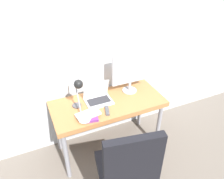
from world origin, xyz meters
The scene contains 10 objects.
ground_plane centered at (0.00, 0.00, 0.00)m, with size 12.00×12.00×0.00m, color #70665B.
wall_back centered at (0.00, 0.65, 1.30)m, with size 8.00×0.05×2.60m.
desk centered at (0.00, 0.29, 0.66)m, with size 1.31×0.59×0.74m.
laptop centered at (-0.10, 0.36, 0.79)m, with size 0.30×0.24×0.24m.
monitor centered at (0.34, 0.41, 1.04)m, with size 0.47×0.18×0.53m.
desk_lamp centered at (-0.35, 0.23, 1.05)m, with size 0.10×0.27×0.44m.
office_chair centered at (-0.15, -0.52, 0.61)m, with size 0.63×0.62×1.08m.
book_stack centered at (-0.29, 0.12, 0.77)m, with size 0.27×0.20×0.05m.
tv_remote centered at (-0.08, 0.14, 0.75)m, with size 0.08×0.16×0.02m.
game_controller centered at (-0.35, 0.08, 0.76)m, with size 0.13×0.10×0.04m.
Camera 1 is at (-0.78, -1.59, 2.25)m, focal length 35.00 mm.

